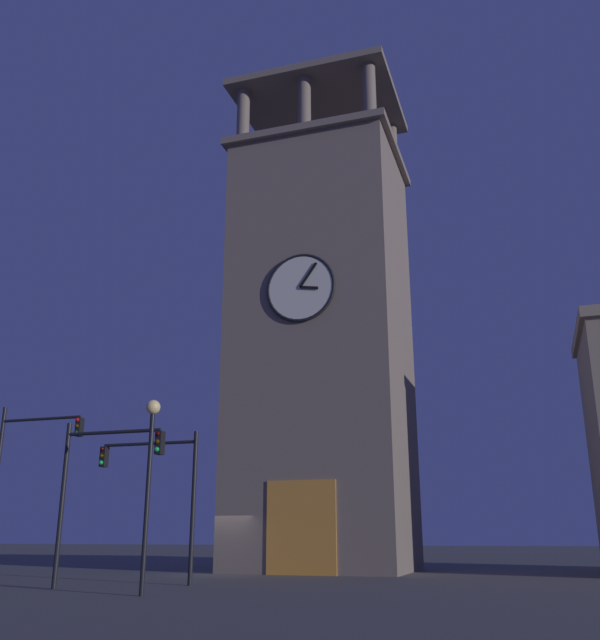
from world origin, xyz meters
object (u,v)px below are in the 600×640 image
(traffic_signal_near, at_px, (21,463))
(traffic_signal_far, at_px, (161,479))
(clocktower, at_px, (323,340))
(traffic_signal_mid, at_px, (96,474))
(street_lamp, at_px, (150,457))

(traffic_signal_near, xyz_separation_m, traffic_signal_far, (-7.05, 1.02, -0.89))
(clocktower, distance_m, traffic_signal_mid, 16.26)
(clocktower, height_order, street_lamp, clocktower)
(traffic_signal_mid, distance_m, traffic_signal_far, 2.92)
(traffic_signal_far, bearing_deg, traffic_signal_near, -8.25)
(traffic_signal_mid, bearing_deg, traffic_signal_near, -31.53)
(traffic_signal_near, height_order, traffic_signal_far, traffic_signal_near)
(traffic_signal_near, relative_size, traffic_signal_mid, 1.29)
(traffic_signal_mid, relative_size, street_lamp, 0.95)
(traffic_signal_near, bearing_deg, traffic_signal_far, 171.75)
(traffic_signal_near, bearing_deg, clocktower, -135.49)
(traffic_signal_far, relative_size, street_lamp, 0.94)
(traffic_signal_mid, xyz_separation_m, traffic_signal_far, (-0.83, -2.80, -0.00))
(traffic_signal_near, distance_m, street_lamp, 10.66)
(clocktower, height_order, traffic_signal_mid, clocktower)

